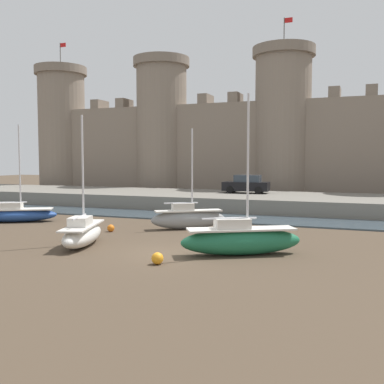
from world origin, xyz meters
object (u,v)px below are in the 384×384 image
object	(u,v)px
mooring_buoy_off_centre	(157,258)
mooring_buoy_near_channel	(111,228)
sailboat_near_channel_left	(82,233)
car_quay_east	(246,184)
sailboat_near_channel_right	(241,239)
sailboat_foreground_left	(16,214)
sailboat_midflat_right	(188,218)

from	to	relation	value
mooring_buoy_off_centre	mooring_buoy_near_channel	distance (m)	8.86
sailboat_near_channel_left	mooring_buoy_near_channel	distance (m)	4.28
mooring_buoy_off_centre	car_quay_east	world-z (taller)	car_quay_east
sailboat_near_channel_right	mooring_buoy_off_centre	world-z (taller)	sailboat_near_channel_right
mooring_buoy_near_channel	car_quay_east	world-z (taller)	car_quay_east
sailboat_near_channel_right	mooring_buoy_off_centre	distance (m)	4.02
sailboat_foreground_left	sailboat_near_channel_right	bearing A→B (deg)	-15.67
mooring_buoy_near_channel	mooring_buoy_off_centre	bearing A→B (deg)	-46.55
sailboat_near_channel_left	car_quay_east	bearing A→B (deg)	81.85
mooring_buoy_off_centre	mooring_buoy_near_channel	bearing A→B (deg)	133.45
mooring_buoy_near_channel	sailboat_midflat_right	bearing A→B (deg)	34.73
mooring_buoy_off_centre	car_quay_east	size ratio (longest dim) A/B	0.12
sailboat_near_channel_left	sailboat_foreground_left	size ratio (longest dim) A/B	0.98
car_quay_east	sailboat_near_channel_right	bearing A→B (deg)	-76.46
sailboat_near_channel_right	car_quay_east	xyz separation A→B (m)	(-4.85, 20.15, 1.29)
sailboat_midflat_right	mooring_buoy_near_channel	xyz separation A→B (m)	(-3.83, -2.65, -0.46)
sailboat_near_channel_right	mooring_buoy_off_centre	size ratio (longest dim) A/B	14.46
mooring_buoy_off_centre	sailboat_near_channel_left	bearing A→B (deg)	156.27
sailboat_midflat_right	sailboat_near_channel_left	xyz separation A→B (m)	(-2.90, -6.81, -0.06)
sailboat_midflat_right	car_quay_east	distance (m)	14.10
sailboat_foreground_left	car_quay_east	size ratio (longest dim) A/B	1.58
sailboat_foreground_left	sailboat_midflat_right	bearing A→B (deg)	6.51
sailboat_foreground_left	mooring_buoy_off_centre	world-z (taller)	sailboat_foreground_left
sailboat_near_channel_left	sailboat_midflat_right	bearing A→B (deg)	66.94
sailboat_midflat_right	mooring_buoy_off_centre	size ratio (longest dim) A/B	12.42
sailboat_near_channel_right	sailboat_near_channel_left	bearing A→B (deg)	-174.88
mooring_buoy_near_channel	sailboat_foreground_left	bearing A→B (deg)	171.02
sailboat_foreground_left	mooring_buoy_off_centre	xyz separation A→B (m)	(14.24, -7.72, -0.30)
sailboat_foreground_left	car_quay_east	world-z (taller)	sailboat_foreground_left
sailboat_near_channel_right	sailboat_midflat_right	distance (m)	7.86
sailboat_near_channel_left	mooring_buoy_off_centre	distance (m)	5.65
sailboat_midflat_right	sailboat_foreground_left	size ratio (longest dim) A/B	0.93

